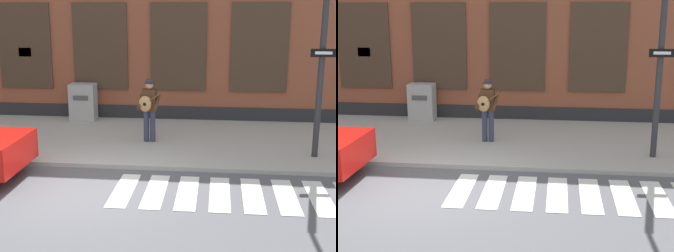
# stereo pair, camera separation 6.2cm
# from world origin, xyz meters

# --- Properties ---
(ground_plane) EXTENTS (160.00, 160.00, 0.00)m
(ground_plane) POSITION_xyz_m (0.00, 0.00, 0.00)
(ground_plane) COLOR #56565B
(sidewalk) EXTENTS (28.00, 5.00, 0.11)m
(sidewalk) POSITION_xyz_m (0.00, 3.97, 0.05)
(sidewalk) COLOR #ADAAA3
(sidewalk) RESTS_ON ground
(building_backdrop) EXTENTS (28.00, 4.06, 6.76)m
(building_backdrop) POSITION_xyz_m (-0.00, 8.46, 3.38)
(building_backdrop) COLOR brown
(building_backdrop) RESTS_ON ground
(crosswalk) EXTENTS (5.78, 1.90, 0.01)m
(crosswalk) POSITION_xyz_m (3.38, 0.17, 0.01)
(crosswalk) COLOR silver
(crosswalk) RESTS_ON ground
(busker) EXTENTS (0.71, 0.56, 1.75)m
(busker) POSITION_xyz_m (0.73, 3.59, 1.10)
(busker) COLOR #33384C
(busker) RESTS_ON sidewalk
(utility_box) EXTENTS (0.84, 0.59, 1.22)m
(utility_box) POSITION_xyz_m (-1.84, 6.02, 0.72)
(utility_box) COLOR #ADADA8
(utility_box) RESTS_ON sidewalk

